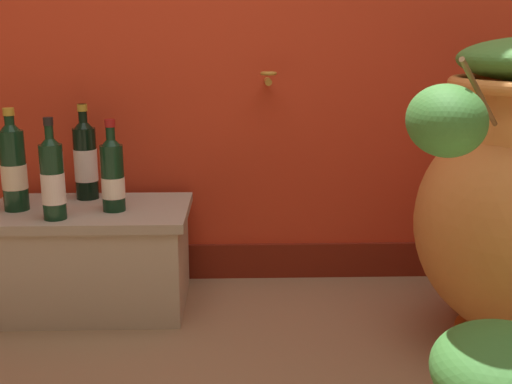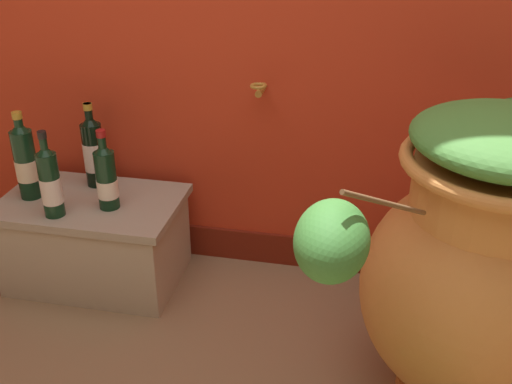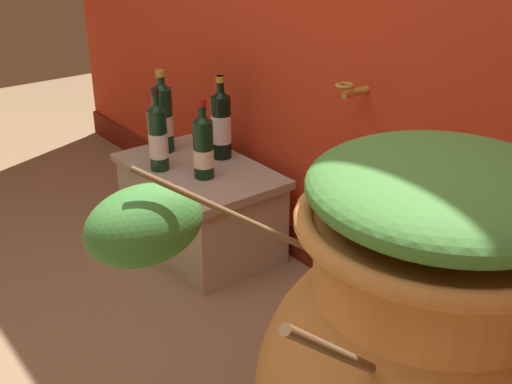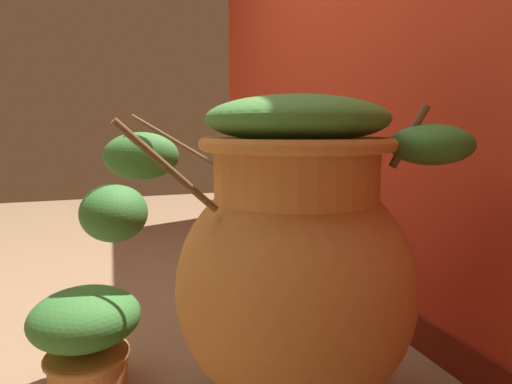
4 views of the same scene
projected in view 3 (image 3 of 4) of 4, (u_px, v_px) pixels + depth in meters
name	position (u px, v px, depth m)	size (l,w,h in m)	color
terracotta_urn	(418.00, 364.00, 1.24)	(0.79, 0.99, 0.89)	#CC7F3D
stone_ledge	(200.00, 204.00, 2.48)	(0.66, 0.41, 0.34)	#B2A893
wine_bottle_left	(221.00, 123.00, 2.45)	(0.08, 0.08, 0.33)	black
wine_bottle_middle	(203.00, 146.00, 2.28)	(0.07, 0.07, 0.29)	black
wine_bottle_right	(158.00, 136.00, 2.34)	(0.07, 0.07, 0.31)	black
wine_bottle_back	(163.00, 116.00, 2.50)	(0.08, 0.08, 0.33)	black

